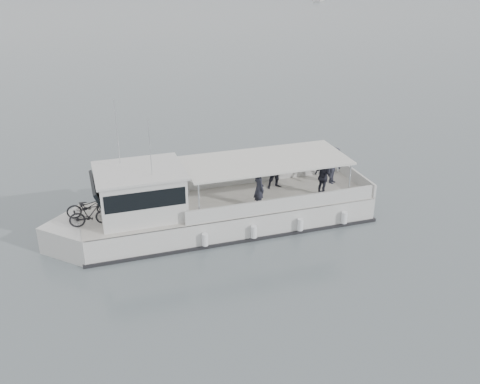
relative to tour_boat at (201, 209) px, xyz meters
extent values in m
plane|color=slate|center=(4.72, -2.79, -1.00)|extent=(1400.00, 1400.00, 0.00)
cube|color=silver|center=(1.25, 0.20, -0.52)|extent=(13.10, 5.40, 1.38)
cube|color=silver|center=(-5.02, -0.82, -0.52)|extent=(3.40, 3.40, 1.38)
cube|color=beige|center=(1.25, 0.20, 0.17)|extent=(13.10, 5.40, 0.06)
cube|color=black|center=(1.25, 0.20, -0.95)|extent=(13.33, 5.56, 0.19)
cube|color=silver|center=(2.87, 2.12, 0.48)|extent=(8.39, 1.47, 0.64)
cube|color=silver|center=(3.40, -1.10, 0.48)|extent=(8.39, 1.47, 0.64)
cube|color=silver|center=(7.48, 1.22, 0.48)|extent=(0.65, 3.36, 0.64)
cube|color=silver|center=(-2.51, -0.41, 1.12)|extent=(3.81, 3.37, 1.91)
cube|color=black|center=(-4.14, -0.68, 1.28)|extent=(1.01, 2.71, 1.23)
cube|color=black|center=(-2.51, -0.41, 1.44)|extent=(3.61, 3.38, 0.74)
cube|color=silver|center=(-2.51, -0.41, 2.13)|extent=(4.05, 3.61, 0.11)
cube|color=silver|center=(2.93, 0.48, 1.91)|extent=(7.63, 4.30, 0.08)
cylinder|color=silver|center=(-0.18, -1.54, 1.04)|extent=(0.07, 0.07, 1.75)
cylinder|color=silver|center=(-0.66, 1.39, 1.04)|extent=(0.07, 0.07, 1.75)
cylinder|color=silver|center=(6.51, -0.44, 1.04)|extent=(0.07, 0.07, 1.75)
cylinder|color=silver|center=(6.04, 2.49, 1.04)|extent=(0.07, 0.07, 1.75)
cylinder|color=silver|center=(-3.29, 0.43, 3.50)|extent=(0.04, 0.04, 2.76)
cylinder|color=silver|center=(-1.98, -1.08, 3.29)|extent=(0.04, 0.04, 2.33)
cylinder|color=white|center=(-0.02, -1.89, -0.47)|extent=(0.29, 0.29, 0.53)
cylinder|color=white|center=(2.08, -1.55, -0.47)|extent=(0.29, 0.29, 0.53)
cylinder|color=white|center=(4.17, -1.21, -0.47)|extent=(0.29, 0.29, 0.53)
cylinder|color=white|center=(6.26, -0.87, -0.47)|extent=(0.29, 0.29, 0.53)
imported|color=black|center=(-4.67, -0.34, 0.64)|extent=(1.90, 0.92, 0.96)
imported|color=black|center=(-4.54, -1.17, 0.67)|extent=(1.73, 0.74, 1.01)
imported|color=#292A37|center=(2.45, -0.57, 1.06)|extent=(0.60, 0.75, 1.78)
imported|color=#292A37|center=(3.64, 1.34, 1.06)|extent=(0.97, 0.82, 1.78)
imported|color=#292A37|center=(5.54, 0.26, 1.06)|extent=(0.86, 1.13, 1.78)
imported|color=#292A37|center=(6.42, 1.47, 1.06)|extent=(1.28, 1.28, 1.78)
cube|color=silver|center=(37.30, 108.86, -0.70)|extent=(3.89, 5.27, 0.75)
camera|label=1|loc=(-1.47, -20.93, 10.37)|focal=40.00mm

